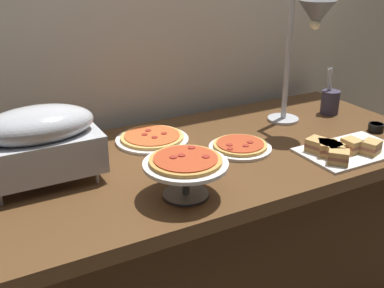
# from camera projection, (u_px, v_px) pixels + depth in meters

# --- Properties ---
(back_wall) EXTENTS (4.40, 0.04, 2.40)m
(back_wall) POSITION_uv_depth(u_px,v_px,m) (148.00, 19.00, 2.05)
(back_wall) COLOR beige
(back_wall) RESTS_ON ground_plane
(buffet_table) EXTENTS (1.90, 0.84, 0.76)m
(buffet_table) POSITION_uv_depth(u_px,v_px,m) (204.00, 236.00, 1.96)
(buffet_table) COLOR brown
(buffet_table) RESTS_ON ground_plane
(chafing_dish) EXTENTS (0.38, 0.22, 0.26)m
(chafing_dish) POSITION_uv_depth(u_px,v_px,m) (40.00, 141.00, 1.54)
(chafing_dish) COLOR #B7BABF
(chafing_dish) RESTS_ON buffet_table
(heat_lamp) EXTENTS (0.15, 0.29, 0.55)m
(heat_lamp) POSITION_uv_depth(u_px,v_px,m) (309.00, 28.00, 1.90)
(heat_lamp) COLOR #B7BABF
(heat_lamp) RESTS_ON buffet_table
(pizza_plate_front) EXTENTS (0.25, 0.25, 0.03)m
(pizza_plate_front) POSITION_uv_depth(u_px,v_px,m) (240.00, 147.00, 1.85)
(pizza_plate_front) COLOR white
(pizza_plate_front) RESTS_ON buffet_table
(pizza_plate_center) EXTENTS (0.30, 0.30, 0.03)m
(pizza_plate_center) POSITION_uv_depth(u_px,v_px,m) (152.00, 138.00, 1.92)
(pizza_plate_center) COLOR white
(pizza_plate_center) RESTS_ON buffet_table
(pizza_plate_raised_stand) EXTENTS (0.27, 0.27, 0.14)m
(pizza_plate_raised_stand) POSITION_uv_depth(u_px,v_px,m) (186.00, 166.00, 1.47)
(pizza_plate_raised_stand) COLOR #595B60
(pizza_plate_raised_stand) RESTS_ON buffet_table
(sandwich_platter) EXTENTS (0.39, 0.24, 0.06)m
(sandwich_platter) POSITION_uv_depth(u_px,v_px,m) (342.00, 150.00, 1.79)
(sandwich_platter) COLOR white
(sandwich_platter) RESTS_ON buffet_table
(sauce_cup_near) EXTENTS (0.07, 0.07, 0.03)m
(sauce_cup_near) POSITION_uv_depth(u_px,v_px,m) (376.00, 127.00, 2.02)
(sauce_cup_near) COLOR black
(sauce_cup_near) RESTS_ON buffet_table
(utensil_holder) EXTENTS (0.08, 0.08, 0.22)m
(utensil_holder) POSITION_uv_depth(u_px,v_px,m) (330.00, 101.00, 2.22)
(utensil_holder) COLOR #383347
(utensil_holder) RESTS_ON buffet_table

